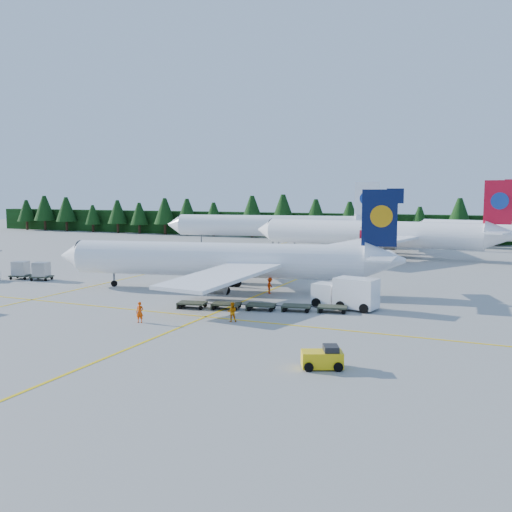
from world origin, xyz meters
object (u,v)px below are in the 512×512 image
at_px(service_truck, 345,293).
at_px(baggage_tug, 323,358).
at_px(airliner_navy, 211,260).
at_px(airliner_red, 366,234).

height_order(service_truck, baggage_tug, service_truck).
xyz_separation_m(airliner_navy, baggage_tug, (19.86, -22.57, -2.69)).
distance_m(airliner_red, baggage_tug, 65.04).
xyz_separation_m(airliner_red, service_truck, (8.39, -45.33, -2.37)).
relative_size(airliner_red, service_truck, 6.87).
bearing_deg(service_truck, baggage_tug, -69.31).
distance_m(airliner_navy, airliner_red, 42.06).
bearing_deg(baggage_tug, service_truck, 76.24).
bearing_deg(service_truck, airliner_red, 110.46).
relative_size(airliner_navy, baggage_tug, 13.35).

